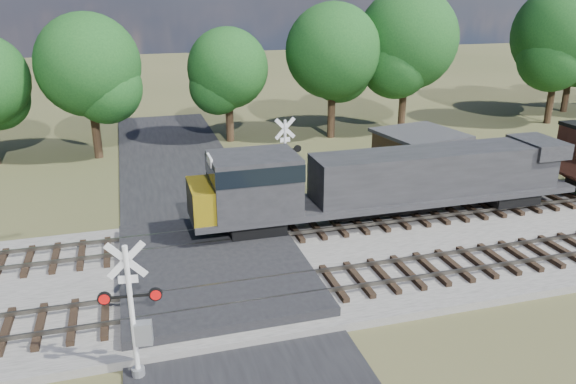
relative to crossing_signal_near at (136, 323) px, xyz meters
name	(u,v)px	position (x,y,z in m)	size (l,w,h in m)	color
ground	(217,281)	(2.97, 4.95, -1.79)	(160.00, 160.00, 0.00)	#3D4324
ballast_bed	(443,242)	(12.97, 5.45, -1.64)	(140.00, 10.00, 0.30)	gray
road	(217,280)	(2.97, 4.95, -1.75)	(7.00, 60.00, 0.08)	black
crossing_panel	(214,268)	(2.97, 5.45, -1.48)	(7.00, 9.00, 0.62)	#262628
track_near	(311,286)	(6.09, 2.95, -1.38)	(140.00, 2.60, 0.33)	black
track_far	(275,231)	(6.09, 7.95, -1.38)	(140.00, 2.60, 0.33)	black
crossing_signal_near	(136,323)	(0.00, 0.00, 0.00)	(1.73, 0.40, 4.31)	silver
crossing_signal_far	(283,167)	(7.77, 12.60, 0.05)	(1.78, 0.41, 4.43)	silver
equipment_shed	(418,156)	(16.06, 13.54, -0.33)	(4.90, 4.90, 2.89)	#4D3621
treeline	(309,50)	(12.92, 24.34, 4.65)	(76.85, 10.98, 10.83)	black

